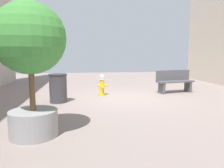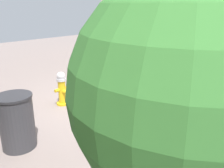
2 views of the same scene
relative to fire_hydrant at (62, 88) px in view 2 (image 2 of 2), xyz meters
The scene contains 5 objects.
ground_plane 1.04m from the fire_hydrant, 146.42° to the left, with size 23.40×23.40×0.00m, color gray.
fire_hydrant is the anchor object (origin of this frame).
bench_near 3.14m from the fire_hydrant, behind, with size 1.71×0.77×0.95m.
planter_tree 4.67m from the fire_hydrant, 67.23° to the left, with size 1.37×1.37×2.60m.
trash_bin 1.91m from the fire_hydrant, 33.61° to the left, with size 0.61×0.61×0.97m.
Camera 2 is at (3.75, 4.26, 2.40)m, focal length 37.98 mm.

